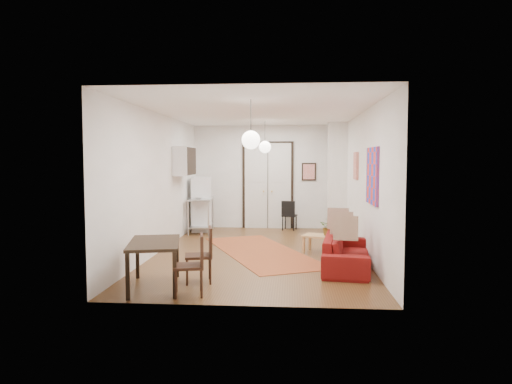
# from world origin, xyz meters

# --- Properties ---
(floor) EXTENTS (7.00, 7.00, 0.00)m
(floor) POSITION_xyz_m (0.00, 0.00, 0.00)
(floor) COLOR brown
(floor) RESTS_ON ground
(ceiling) EXTENTS (4.20, 7.00, 0.02)m
(ceiling) POSITION_xyz_m (0.00, 0.00, 2.90)
(ceiling) COLOR white
(ceiling) RESTS_ON wall_back
(wall_back) EXTENTS (4.20, 0.02, 2.90)m
(wall_back) POSITION_xyz_m (0.00, 3.50, 1.45)
(wall_back) COLOR white
(wall_back) RESTS_ON floor
(wall_front) EXTENTS (4.20, 0.02, 2.90)m
(wall_front) POSITION_xyz_m (0.00, -3.50, 1.45)
(wall_front) COLOR white
(wall_front) RESTS_ON floor
(wall_left) EXTENTS (0.02, 7.00, 2.90)m
(wall_left) POSITION_xyz_m (-2.10, 0.00, 1.45)
(wall_left) COLOR white
(wall_left) RESTS_ON floor
(wall_right) EXTENTS (0.02, 7.00, 2.90)m
(wall_right) POSITION_xyz_m (2.10, 0.00, 1.45)
(wall_right) COLOR white
(wall_right) RESTS_ON floor
(double_doors) EXTENTS (1.44, 0.06, 2.50)m
(double_doors) POSITION_xyz_m (0.00, 3.46, 1.20)
(double_doors) COLOR silver
(double_doors) RESTS_ON wall_back
(stub_partition) EXTENTS (0.50, 0.10, 2.90)m
(stub_partition) POSITION_xyz_m (1.85, 2.55, 1.45)
(stub_partition) COLOR white
(stub_partition) RESTS_ON floor
(wall_cabinet) EXTENTS (0.35, 1.00, 0.70)m
(wall_cabinet) POSITION_xyz_m (-1.92, 1.50, 1.90)
(wall_cabinet) COLOR white
(wall_cabinet) RESTS_ON wall_left
(painting_popart) EXTENTS (0.05, 1.00, 1.00)m
(painting_popart) POSITION_xyz_m (2.08, -1.25, 1.65)
(painting_popart) COLOR red
(painting_popart) RESTS_ON wall_right
(painting_abstract) EXTENTS (0.05, 0.50, 0.60)m
(painting_abstract) POSITION_xyz_m (2.08, 0.80, 1.80)
(painting_abstract) COLOR beige
(painting_abstract) RESTS_ON wall_right
(poster_back) EXTENTS (0.40, 0.03, 0.50)m
(poster_back) POSITION_xyz_m (1.15, 3.47, 1.60)
(poster_back) COLOR red
(poster_back) RESTS_ON wall_back
(print_left) EXTENTS (0.03, 0.44, 0.54)m
(print_left) POSITION_xyz_m (-2.07, 2.00, 1.95)
(print_left) COLOR #A37044
(print_left) RESTS_ON wall_left
(pendant_back) EXTENTS (0.30, 0.30, 0.80)m
(pendant_back) POSITION_xyz_m (0.00, 2.00, 2.25)
(pendant_back) COLOR white
(pendant_back) RESTS_ON ceiling
(pendant_front) EXTENTS (0.30, 0.30, 0.80)m
(pendant_front) POSITION_xyz_m (0.00, -2.00, 2.25)
(pendant_front) COLOR white
(pendant_front) RESTS_ON ceiling
(kilim_rug) EXTENTS (2.89, 4.12, 0.01)m
(kilim_rug) POSITION_xyz_m (0.02, 0.08, 0.00)
(kilim_rug) COLOR #A8502A
(kilim_rug) RESTS_ON floor
(sofa) EXTENTS (2.08, 1.05, 0.58)m
(sofa) POSITION_xyz_m (1.65, -1.25, 0.29)
(sofa) COLOR maroon
(sofa) RESTS_ON floor
(coffee_table) EXTENTS (0.95, 0.75, 0.37)m
(coffee_table) POSITION_xyz_m (1.33, 0.06, 0.32)
(coffee_table) COLOR tan
(coffee_table) RESTS_ON floor
(potted_plant) EXTENTS (0.41, 0.38, 0.36)m
(potted_plant) POSITION_xyz_m (1.43, 0.06, 0.55)
(potted_plant) COLOR #285A2B
(potted_plant) RESTS_ON coffee_table
(kitchen_counter) EXTENTS (0.68, 1.23, 0.92)m
(kitchen_counter) POSITION_xyz_m (-1.75, 2.62, 0.59)
(kitchen_counter) COLOR silver
(kitchen_counter) RESTS_ON floor
(bowl) EXTENTS (0.23, 0.23, 0.05)m
(bowl) POSITION_xyz_m (-1.75, 2.32, 0.94)
(bowl) COLOR white
(bowl) RESTS_ON kitchen_counter
(soap_bottle) EXTENTS (0.09, 0.09, 0.19)m
(soap_bottle) POSITION_xyz_m (-1.75, 2.87, 1.01)
(soap_bottle) COLOR #5598B9
(soap_bottle) RESTS_ON kitchen_counter
(fridge) EXTENTS (0.59, 0.59, 1.47)m
(fridge) POSITION_xyz_m (-1.75, 2.71, 0.74)
(fridge) COLOR white
(fridge) RESTS_ON floor
(dining_table) EXTENTS (0.99, 1.40, 0.70)m
(dining_table) POSITION_xyz_m (-1.40, -2.73, 0.63)
(dining_table) COLOR black
(dining_table) RESTS_ON floor
(dining_chair_near) EXTENTS (0.49, 0.63, 0.87)m
(dining_chair_near) POSITION_xyz_m (-0.80, -2.29, 0.50)
(dining_chair_near) COLOR #331D10
(dining_chair_near) RESTS_ON floor
(dining_chair_far) EXTENTS (0.49, 0.63, 0.87)m
(dining_chair_far) POSITION_xyz_m (-0.80, -2.99, 0.50)
(dining_chair_far) COLOR #331D10
(dining_chair_far) RESTS_ON floor
(black_side_chair) EXTENTS (0.44, 0.45, 0.82)m
(black_side_chair) POSITION_xyz_m (0.62, 3.23, 0.47)
(black_side_chair) COLOR black
(black_side_chair) RESTS_ON floor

